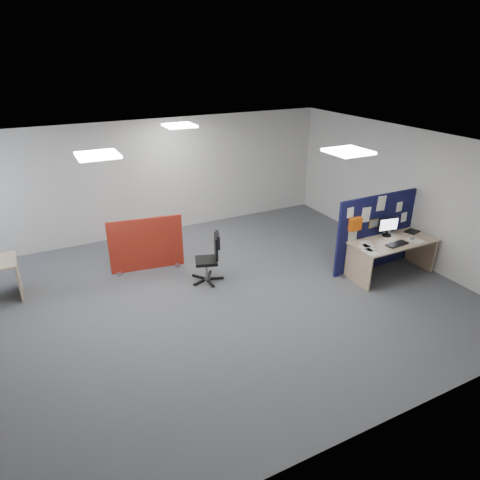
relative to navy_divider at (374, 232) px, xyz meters
name	(u,v)px	position (x,y,z in m)	size (l,w,h in m)	color
floor	(209,300)	(-3.46, 0.35, -0.79)	(9.00, 9.00, 0.00)	#505358
ceiling	(203,150)	(-3.46, 0.35, 1.91)	(9.00, 7.00, 0.02)	white
wall_back	(148,179)	(-3.46, 3.85, 0.56)	(9.00, 0.02, 2.70)	silver
wall_front	(342,352)	(-3.46, -3.15, 0.56)	(9.00, 0.02, 2.70)	silver
wall_right	(404,193)	(1.04, 0.35, 0.56)	(0.02, 7.00, 2.70)	silver
ceiling_lights	(207,142)	(-3.12, 1.01, 1.88)	(4.10, 4.10, 0.04)	white
navy_divider	(374,232)	(0.00, 0.00, 0.00)	(1.89, 0.30, 1.56)	#10113B
main_desk	(391,248)	(0.12, -0.36, -0.23)	(1.71, 0.76, 0.73)	tan
monitor_main	(388,226)	(0.18, -0.15, 0.16)	(0.43, 0.18, 0.38)	black
keyboard	(397,244)	(0.05, -0.56, -0.04)	(0.45, 0.18, 0.03)	black
mouse	(412,239)	(0.50, -0.51, -0.04)	(0.10, 0.06, 0.03)	gray
paper_tray	(412,231)	(0.79, -0.24, -0.05)	(0.28, 0.22, 0.01)	black
red_divider	(146,245)	(-4.09, 2.01, -0.25)	(1.46, 0.30, 1.10)	maroon
office_chair	(211,255)	(-3.12, 0.98, -0.24)	(0.64, 0.61, 0.96)	black
desk_papers	(382,243)	(-0.16, -0.38, -0.05)	(1.38, 0.79, 0.00)	white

